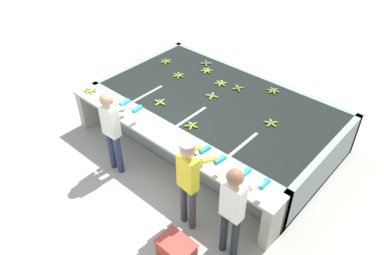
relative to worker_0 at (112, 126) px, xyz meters
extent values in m
plane|color=#A3A099|center=(0.74, 0.27, -1.02)|extent=(80.00, 80.00, 0.00)
cube|color=gray|center=(0.74, 2.07, -0.99)|extent=(4.74, 2.68, 0.06)
cube|color=gray|center=(0.74, 0.78, -0.57)|extent=(4.74, 0.12, 0.89)
cube|color=gray|center=(0.74, 3.35, -0.57)|extent=(4.74, 0.12, 0.89)
cube|color=gray|center=(-1.57, 2.07, -0.57)|extent=(0.12, 2.68, 0.89)
cube|color=gray|center=(3.05, 2.07, -0.57)|extent=(0.12, 2.68, 0.89)
cube|color=black|center=(0.74, 2.07, -0.54)|extent=(4.50, 2.44, 0.83)
cube|color=gray|center=(-0.45, 1.24, -0.57)|extent=(0.06, 0.80, 0.89)
cube|color=gray|center=(0.74, 1.24, -0.57)|extent=(0.06, 0.80, 0.89)
cube|color=gray|center=(1.93, 1.24, -0.57)|extent=(0.06, 0.80, 0.89)
cube|color=#A8A393|center=(0.74, 0.50, -0.15)|extent=(4.74, 0.45, 0.05)
cube|color=#A8A393|center=(-1.53, 0.50, -0.59)|extent=(0.16, 0.41, 0.84)
cube|color=#A8A393|center=(3.01, 0.50, -0.59)|extent=(0.16, 0.41, 0.84)
cylinder|color=navy|center=(-0.10, -0.04, -0.60)|extent=(0.11, 0.11, 0.84)
cylinder|color=navy|center=(0.10, -0.03, -0.60)|extent=(0.11, 0.11, 0.84)
cube|color=white|center=(0.00, -0.03, 0.12)|extent=(0.33, 0.19, 0.59)
sphere|color=tan|center=(0.00, -0.03, 0.56)|extent=(0.23, 0.23, 0.23)
cylinder|color=white|center=(-0.17, 0.21, 0.33)|extent=(0.10, 0.31, 0.18)
cylinder|color=#1EA3AD|center=(-0.19, 0.46, 0.17)|extent=(0.10, 0.20, 0.08)
cylinder|color=white|center=(0.15, 0.23, 0.33)|extent=(0.10, 0.31, 0.18)
cylinder|color=#1EA3AD|center=(0.13, 0.47, 0.17)|extent=(0.10, 0.20, 0.08)
cylinder|color=#38383D|center=(1.75, -0.07, -0.60)|extent=(0.11, 0.11, 0.84)
cylinder|color=#38383D|center=(1.95, -0.09, -0.60)|extent=(0.11, 0.11, 0.84)
cube|color=yellow|center=(1.85, -0.08, 0.12)|extent=(0.34, 0.20, 0.60)
sphere|color=tan|center=(1.85, -0.08, 0.56)|extent=(0.23, 0.23, 0.23)
cylinder|color=#9E9E99|center=(1.85, -0.08, 0.67)|extent=(0.24, 0.24, 0.04)
cylinder|color=yellow|center=(1.72, 0.18, 0.34)|extent=(0.11, 0.32, 0.18)
cylinder|color=teal|center=(1.74, 0.43, 0.17)|extent=(0.10, 0.21, 0.08)
cylinder|color=yellow|center=(2.04, 0.15, 0.34)|extent=(0.11, 0.32, 0.18)
cylinder|color=teal|center=(2.06, 0.40, 0.17)|extent=(0.10, 0.21, 0.08)
cylinder|color=#1E2328|center=(2.57, -0.09, -0.59)|extent=(0.11, 0.11, 0.85)
cylinder|color=#1E2328|center=(2.77, -0.09, -0.59)|extent=(0.11, 0.11, 0.85)
cube|color=white|center=(2.67, -0.09, 0.14)|extent=(0.32, 0.17, 0.60)
sphere|color=#896042|center=(2.67, -0.09, 0.59)|extent=(0.23, 0.23, 0.23)
cylinder|color=white|center=(2.51, 0.16, 0.36)|extent=(0.08, 0.31, 0.18)
cylinder|color=#1EA3AD|center=(2.51, 0.41, 0.19)|extent=(0.09, 0.20, 0.08)
cylinder|color=white|center=(2.83, 0.16, 0.36)|extent=(0.08, 0.31, 0.18)
cylinder|color=#1EA3AD|center=(2.83, 0.41, 0.19)|extent=(0.09, 0.20, 0.08)
ellipsoid|color=#75A333|center=(0.96, 0.97, -0.11)|extent=(0.12, 0.17, 0.04)
ellipsoid|color=#75A333|center=(0.99, 1.03, -0.11)|extent=(0.17, 0.07, 0.04)
ellipsoid|color=#75A333|center=(0.94, 1.08, -0.11)|extent=(0.05, 0.17, 0.04)
ellipsoid|color=#75A333|center=(0.89, 1.04, -0.11)|extent=(0.17, 0.10, 0.04)
ellipsoid|color=#75A333|center=(0.90, 0.98, -0.11)|extent=(0.14, 0.15, 0.04)
cylinder|color=tan|center=(0.94, 1.02, -0.07)|extent=(0.03, 0.03, 0.04)
ellipsoid|color=#75A333|center=(1.35, 2.98, -0.11)|extent=(0.17, 0.09, 0.04)
ellipsoid|color=#75A333|center=(1.39, 2.95, -0.11)|extent=(0.07, 0.17, 0.04)
ellipsoid|color=#75A333|center=(1.44, 2.96, -0.11)|extent=(0.15, 0.14, 0.04)
ellipsoid|color=#75A333|center=(1.45, 3.02, -0.11)|extent=(0.17, 0.09, 0.04)
ellipsoid|color=#75A333|center=(1.41, 3.05, -0.11)|extent=(0.07, 0.17, 0.04)
ellipsoid|color=#75A333|center=(1.36, 3.04, -0.11)|extent=(0.15, 0.14, 0.04)
cylinder|color=tan|center=(1.40, 3.00, -0.07)|extent=(0.03, 0.03, 0.04)
ellipsoid|color=#93BC3D|center=(0.44, 2.47, -0.11)|extent=(0.09, 0.17, 0.04)
ellipsoid|color=#93BC3D|center=(0.47, 2.51, -0.11)|extent=(0.17, 0.07, 0.04)
ellipsoid|color=#93BC3D|center=(0.45, 2.57, -0.11)|extent=(0.14, 0.15, 0.04)
ellipsoid|color=#93BC3D|center=(0.40, 2.58, -0.11)|extent=(0.09, 0.17, 0.04)
ellipsoid|color=#93BC3D|center=(0.37, 2.53, -0.11)|extent=(0.17, 0.07, 0.04)
ellipsoid|color=#93BC3D|center=(0.38, 2.48, -0.11)|extent=(0.14, 0.15, 0.04)
cylinder|color=tan|center=(0.42, 2.52, -0.07)|extent=(0.03, 0.03, 0.04)
ellipsoid|color=#9EC642|center=(-0.07, 1.16, -0.11)|extent=(0.17, 0.05, 0.04)
ellipsoid|color=#9EC642|center=(-0.01, 1.11, -0.11)|extent=(0.05, 0.17, 0.04)
ellipsoid|color=#9EC642|center=(0.03, 1.17, -0.11)|extent=(0.17, 0.05, 0.04)
ellipsoid|color=#9EC642|center=(-0.02, 1.22, -0.11)|extent=(0.05, 0.17, 0.04)
cylinder|color=tan|center=(-0.02, 1.17, -0.07)|extent=(0.03, 0.03, 0.04)
ellipsoid|color=#9EC642|center=(-0.16, 2.80, -0.11)|extent=(0.08, 0.17, 0.04)
ellipsoid|color=#9EC642|center=(-0.20, 2.76, -0.11)|extent=(0.17, 0.08, 0.04)
ellipsoid|color=#9EC642|center=(-0.19, 2.71, -0.11)|extent=(0.15, 0.15, 0.04)
ellipsoid|color=#9EC642|center=(-0.14, 2.69, -0.11)|extent=(0.08, 0.17, 0.04)
ellipsoid|color=#9EC642|center=(-0.10, 2.73, -0.11)|extent=(0.17, 0.08, 0.04)
ellipsoid|color=#9EC642|center=(-0.11, 2.79, -0.11)|extent=(0.15, 0.15, 0.04)
cylinder|color=tan|center=(-0.15, 2.75, -0.07)|extent=(0.03, 0.03, 0.04)
ellipsoid|color=#75A333|center=(0.84, 2.64, -0.11)|extent=(0.13, 0.16, 0.04)
ellipsoid|color=#75A333|center=(0.76, 2.63, -0.11)|extent=(0.16, 0.13, 0.04)
ellipsoid|color=#75A333|center=(0.77, 2.55, -0.11)|extent=(0.13, 0.16, 0.04)
ellipsoid|color=#75A333|center=(0.85, 2.57, -0.11)|extent=(0.16, 0.13, 0.04)
cylinder|color=tan|center=(0.80, 2.60, -0.07)|extent=(0.03, 0.03, 0.04)
ellipsoid|color=#7FAD33|center=(-1.12, 2.50, -0.11)|extent=(0.08, 0.17, 0.04)
ellipsoid|color=#7FAD33|center=(-1.17, 2.48, -0.11)|extent=(0.14, 0.15, 0.04)
ellipsoid|color=#7FAD33|center=(-1.19, 2.43, -0.11)|extent=(0.17, 0.07, 0.04)
ellipsoid|color=#7FAD33|center=(-1.15, 2.39, -0.11)|extent=(0.08, 0.17, 0.04)
ellipsoid|color=#7FAD33|center=(-1.10, 2.40, -0.11)|extent=(0.14, 0.15, 0.04)
ellipsoid|color=#7FAD33|center=(-1.08, 2.46, -0.11)|extent=(0.17, 0.07, 0.04)
cylinder|color=tan|center=(-1.14, 2.44, -0.07)|extent=(0.03, 0.03, 0.04)
ellipsoid|color=#7FAD33|center=(1.96, 1.98, -0.11)|extent=(0.04, 0.17, 0.04)
ellipsoid|color=#7FAD33|center=(2.01, 2.02, -0.11)|extent=(0.17, 0.08, 0.04)
ellipsoid|color=#7FAD33|center=(1.99, 2.08, -0.11)|extent=(0.12, 0.16, 0.04)
ellipsoid|color=#7FAD33|center=(1.92, 2.08, -0.11)|extent=(0.13, 0.16, 0.04)
ellipsoid|color=#7FAD33|center=(1.91, 2.01, -0.11)|extent=(0.17, 0.09, 0.04)
cylinder|color=tan|center=(1.96, 2.03, -0.07)|extent=(0.03, 0.03, 0.04)
ellipsoid|color=#7FAD33|center=(-0.53, 2.17, -0.11)|extent=(0.17, 0.06, 0.04)
ellipsoid|color=#7FAD33|center=(-0.50, 2.12, -0.11)|extent=(0.10, 0.17, 0.04)
ellipsoid|color=#7FAD33|center=(-0.44, 2.13, -0.11)|extent=(0.13, 0.16, 0.04)
ellipsoid|color=#7FAD33|center=(-0.42, 2.18, -0.11)|extent=(0.17, 0.06, 0.04)
ellipsoid|color=#7FAD33|center=(-0.46, 2.23, -0.11)|extent=(0.10, 0.17, 0.04)
ellipsoid|color=#7FAD33|center=(-0.51, 2.22, -0.11)|extent=(0.13, 0.16, 0.04)
cylinder|color=tan|center=(-0.48, 2.18, -0.07)|extent=(0.03, 0.03, 0.04)
ellipsoid|color=#9EC642|center=(0.57, 2.07, -0.11)|extent=(0.10, 0.17, 0.04)
ellipsoid|color=#9EC642|center=(0.54, 2.00, -0.11)|extent=(0.17, 0.10, 0.04)
ellipsoid|color=#9EC642|center=(0.61, 1.97, -0.11)|extent=(0.10, 0.17, 0.04)
ellipsoid|color=#9EC642|center=(0.64, 2.04, -0.11)|extent=(0.17, 0.10, 0.04)
cylinder|color=tan|center=(0.59, 2.02, -0.07)|extent=(0.03, 0.03, 0.04)
ellipsoid|color=#7FAD33|center=(-0.42, 2.96, -0.11)|extent=(0.15, 0.14, 0.04)
ellipsoid|color=#7FAD33|center=(-0.34, 2.95, -0.11)|extent=(0.14, 0.15, 0.04)
ellipsoid|color=#7FAD33|center=(-0.34, 3.03, -0.11)|extent=(0.15, 0.14, 0.04)
ellipsoid|color=#7FAD33|center=(-0.42, 3.03, -0.11)|extent=(0.14, 0.15, 0.04)
cylinder|color=tan|center=(-0.38, 2.99, -0.07)|extent=(0.03, 0.03, 0.04)
ellipsoid|color=#8CB738|center=(1.27, 0.56, -0.10)|extent=(0.15, 0.14, 0.04)
ellipsoid|color=#8CB738|center=(1.28, 0.62, -0.10)|extent=(0.17, 0.08, 0.04)
ellipsoid|color=#8CB738|center=(1.24, 0.65, -0.10)|extent=(0.08, 0.17, 0.04)
ellipsoid|color=#8CB738|center=(1.19, 0.64, -0.10)|extent=(0.15, 0.14, 0.04)
ellipsoid|color=#8CB738|center=(1.18, 0.59, -0.10)|extent=(0.17, 0.08, 0.04)
ellipsoid|color=#8CB738|center=(1.22, 0.55, -0.10)|extent=(0.08, 0.17, 0.04)
cylinder|color=tan|center=(1.23, 0.60, -0.07)|extent=(0.03, 0.03, 0.04)
ellipsoid|color=#75A333|center=(-0.37, 0.41, -0.10)|extent=(0.16, 0.12, 0.04)
ellipsoid|color=#75A333|center=(-0.37, 0.48, -0.10)|extent=(0.15, 0.14, 0.04)
ellipsoid|color=#75A333|center=(-0.44, 0.49, -0.10)|extent=(0.09, 0.17, 0.04)
ellipsoid|color=#75A333|center=(-0.47, 0.44, -0.10)|extent=(0.17, 0.05, 0.04)
ellipsoid|color=#75A333|center=(-0.43, 0.39, -0.10)|extent=(0.08, 0.17, 0.04)
cylinder|color=tan|center=(-0.42, 0.44, -0.07)|extent=(0.03, 0.03, 0.04)
ellipsoid|color=#93BC3D|center=(-1.38, 0.58, -0.10)|extent=(0.07, 0.17, 0.04)
ellipsoid|color=#93BC3D|center=(-1.42, 0.57, -0.10)|extent=(0.14, 0.15, 0.04)
ellipsoid|color=#93BC3D|center=(-1.44, 0.52, -0.10)|extent=(0.17, 0.04, 0.04)
ellipsoid|color=#93BC3D|center=(-1.42, 0.48, -0.10)|extent=(0.13, 0.16, 0.04)
ellipsoid|color=#93BC3D|center=(-1.37, 0.47, -0.10)|extent=(0.08, 0.17, 0.04)
ellipsoid|color=#93BC3D|center=(-1.34, 0.50, -0.10)|extent=(0.17, 0.10, 0.04)
ellipsoid|color=#93BC3D|center=(-1.34, 0.55, -0.10)|extent=(0.17, 0.11, 0.04)
cylinder|color=tan|center=(-1.39, 0.52, -0.07)|extent=(0.03, 0.03, 0.04)
cube|color=silver|center=(-0.61, 0.57, -0.11)|extent=(0.20, 0.04, 0.00)
cube|color=black|center=(-0.81, 0.58, -0.11)|extent=(0.10, 0.03, 0.02)
cube|color=silver|center=(1.67, 0.53, -0.11)|extent=(0.20, 0.08, 0.00)
cube|color=black|center=(1.47, 0.48, -0.11)|extent=(0.10, 0.05, 0.02)
cube|color=#B73D33|center=(2.13, -0.65, -0.87)|extent=(0.52, 0.36, 0.30)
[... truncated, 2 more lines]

